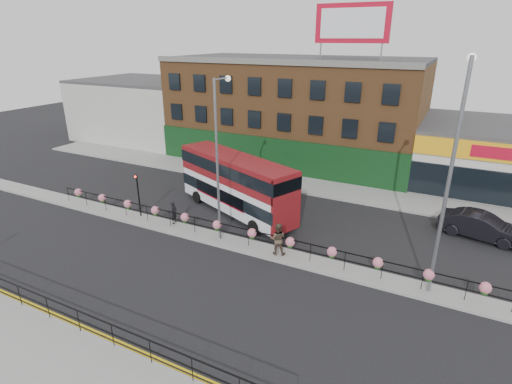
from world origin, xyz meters
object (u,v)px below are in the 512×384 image
at_px(pedestrian_b, 278,239).
at_px(lamp_column_west, 219,148).
at_px(double_decker_bus, 236,179).
at_px(lamp_column_east, 452,162).
at_px(pedestrian_a, 174,212).
at_px(car, 482,226).

distance_m(pedestrian_b, lamp_column_west, 6.41).
relative_size(double_decker_bus, lamp_column_east, 0.94).
distance_m(lamp_column_west, lamp_column_east, 12.52).
bearing_deg(lamp_column_east, pedestrian_a, 179.23).
distance_m(double_decker_bus, lamp_column_west, 5.34).
bearing_deg(double_decker_bus, car, 12.84).
distance_m(double_decker_bus, pedestrian_a, 4.99).
bearing_deg(double_decker_bus, lamp_column_east, -16.26).
relative_size(pedestrian_b, lamp_column_west, 0.20).
distance_m(pedestrian_a, lamp_column_east, 17.50).
relative_size(pedestrian_a, lamp_column_west, 0.16).
xyz_separation_m(double_decker_bus, pedestrian_b, (5.25, -4.37, -1.50)).
xyz_separation_m(double_decker_bus, car, (16.04, 3.65, -1.80)).
distance_m(car, pedestrian_a, 20.26).
height_order(pedestrian_b, lamp_column_west, lamp_column_west).
bearing_deg(pedestrian_b, lamp_column_west, -23.28).
xyz_separation_m(pedestrian_b, lamp_column_west, (-4.11, 0.42, 4.91)).
relative_size(car, lamp_column_west, 0.54).
xyz_separation_m(pedestrian_a, lamp_column_west, (3.96, -0.19, 5.10)).
bearing_deg(pedestrian_a, lamp_column_east, -100.89).
bearing_deg(car, pedestrian_b, 138.05).
height_order(double_decker_bus, pedestrian_a, double_decker_bus).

